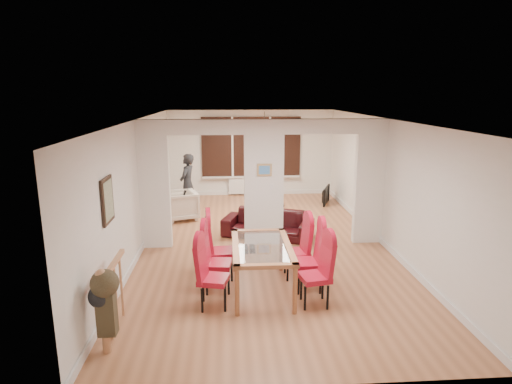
{
  "coord_description": "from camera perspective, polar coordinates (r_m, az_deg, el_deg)",
  "views": [
    {
      "loc": [
        -0.75,
        -8.49,
        3.12
      ],
      "look_at": [
        -0.12,
        0.6,
        0.98
      ],
      "focal_mm": 30.0,
      "sensor_mm": 36.0,
      "label": 1
    }
  ],
  "objects": [
    {
      "name": "bottle",
      "position": [
        11.51,
        0.12,
        -0.68
      ],
      "size": [
        0.07,
        0.07,
        0.29
      ],
      "primitive_type": "cylinder",
      "color": "#143F19",
      "rests_on": "coffee_table"
    },
    {
      "name": "person",
      "position": [
        11.28,
        -9.12,
        1.08
      ],
      "size": [
        0.66,
        0.54,
        1.57
      ],
      "primitive_type": "imported",
      "rotation": [
        0.0,
        0.0,
        -1.89
      ],
      "color": "black",
      "rests_on": "floor"
    },
    {
      "name": "dining_chair_rc",
      "position": [
        7.38,
        5.38,
        -7.54
      ],
      "size": [
        0.47,
        0.47,
        1.03
      ],
      "primitive_type": null,
      "rotation": [
        0.0,
        0.0,
        0.15
      ],
      "color": "#A91127",
      "rests_on": "floor"
    },
    {
      "name": "pendant_light",
      "position": [
        11.88,
        1.13,
        8.5
      ],
      "size": [
        0.36,
        0.36,
        0.36
      ],
      "primitive_type": "sphere",
      "color": "orange",
      "rests_on": "room_walls"
    },
    {
      "name": "dining_chair_la",
      "position": [
        6.41,
        -5.7,
        -10.87
      ],
      "size": [
        0.5,
        0.5,
        1.03
      ],
      "primitive_type": null,
      "rotation": [
        0.0,
        0.0,
        -0.24
      ],
      "color": "#A91127",
      "rests_on": "floor"
    },
    {
      "name": "television",
      "position": [
        12.39,
        8.97,
        -0.38
      ],
      "size": [
        0.84,
        0.43,
        0.49
      ],
      "primitive_type": "imported",
      "rotation": [
        0.0,
        0.0,
        1.18
      ],
      "color": "black",
      "rests_on": "floor"
    },
    {
      "name": "armchair",
      "position": [
        10.84,
        -10.02,
        -1.76
      ],
      "size": [
        0.97,
        0.99,
        0.72
      ],
      "primitive_type": "imported",
      "rotation": [
        0.0,
        0.0,
        -1.26
      ],
      "color": "beige",
      "rests_on": "floor"
    },
    {
      "name": "pillar_photo",
      "position": [
        8.56,
        1.12,
        2.97
      ],
      "size": [
        0.3,
        0.03,
        0.25
      ],
      "primitive_type": "cube",
      "color": "#4C8CD8",
      "rests_on": "divider_wall"
    },
    {
      "name": "bay_window_blinds",
      "position": [
        13.05,
        -0.64,
        6.06
      ],
      "size": [
        3.0,
        0.08,
        1.8
      ],
      "primitive_type": "cube",
      "color": "black",
      "rests_on": "room_walls"
    },
    {
      "name": "sofa",
      "position": [
        9.44,
        1.59,
        -4.28
      ],
      "size": [
        2.1,
        1.38,
        0.57
      ],
      "primitive_type": "imported",
      "rotation": [
        0.0,
        0.0,
        -0.34
      ],
      "color": "black",
      "rests_on": "floor"
    },
    {
      "name": "dining_chair_lb",
      "position": [
        6.9,
        -5.15,
        -8.92
      ],
      "size": [
        0.47,
        0.47,
        1.05
      ],
      "primitive_type": null,
      "rotation": [
        0.0,
        0.0,
        -0.11
      ],
      "color": "#A91127",
      "rests_on": "floor"
    },
    {
      "name": "wall_poster",
      "position": [
        6.51,
        -19.19,
        -1.05
      ],
      "size": [
        0.04,
        0.52,
        0.67
      ],
      "primitive_type": "cube",
      "color": "gray",
      "rests_on": "room_walls"
    },
    {
      "name": "stair_newel",
      "position": [
        6.07,
        -18.34,
        -12.56
      ],
      "size": [
        0.4,
        1.2,
        1.1
      ],
      "primitive_type": null,
      "color": "#B67C53",
      "rests_on": "floor"
    },
    {
      "name": "coffee_table",
      "position": [
        11.49,
        1.29,
        -2.01
      ],
      "size": [
        1.05,
        0.75,
        0.22
      ],
      "primitive_type": null,
      "rotation": [
        0.0,
        0.0,
        0.33
      ],
      "color": "black",
      "rests_on": "floor"
    },
    {
      "name": "radiator",
      "position": [
        13.22,
        -0.62,
        0.87
      ],
      "size": [
        1.4,
        0.08,
        0.5
      ],
      "primitive_type": "cube",
      "color": "white",
      "rests_on": "floor"
    },
    {
      "name": "room_walls",
      "position": [
        8.72,
        1.05,
        1.14
      ],
      "size": [
        5.0,
        9.0,
        2.6
      ],
      "primitive_type": null,
      "color": "silver",
      "rests_on": "floor"
    },
    {
      "name": "divider_wall",
      "position": [
        8.72,
        1.05,
        1.14
      ],
      "size": [
        5.0,
        0.18,
        2.6
      ],
      "primitive_type": "cube",
      "color": "white",
      "rests_on": "floor"
    },
    {
      "name": "dining_chair_ra",
      "position": [
        6.49,
        7.85,
        -10.55
      ],
      "size": [
        0.49,
        0.49,
        1.04
      ],
      "primitive_type": null,
      "rotation": [
        0.0,
        0.0,
        0.19
      ],
      "color": "#A91127",
      "rests_on": "floor"
    },
    {
      "name": "bowl",
      "position": [
        11.49,
        0.56,
        -1.3
      ],
      "size": [
        0.23,
        0.23,
        0.06
      ],
      "primitive_type": "imported",
      "color": "black",
      "rests_on": "coffee_table"
    },
    {
      "name": "dining_chair_lc",
      "position": [
        7.35,
        -4.7,
        -7.39
      ],
      "size": [
        0.47,
        0.47,
        1.08
      ],
      "primitive_type": null,
      "rotation": [
        0.0,
        0.0,
        0.09
      ],
      "color": "#A91127",
      "rests_on": "floor"
    },
    {
      "name": "floor",
      "position": [
        9.08,
        1.02,
        -6.91
      ],
      "size": [
        5.0,
        9.0,
        0.01
      ],
      "primitive_type": "cube",
      "color": "#A56742",
      "rests_on": "ground"
    },
    {
      "name": "dining_chair_rb",
      "position": [
        6.95,
        6.96,
        -8.75
      ],
      "size": [
        0.43,
        0.43,
        1.07
      ],
      "primitive_type": null,
      "rotation": [
        0.0,
        0.0,
        0.01
      ],
      "color": "#A91127",
      "rests_on": "floor"
    },
    {
      "name": "shoes",
      "position": [
        8.62,
        -0.98,
        -7.67
      ],
      "size": [
        0.25,
        0.27,
        0.1
      ],
      "primitive_type": null,
      "color": "black",
      "rests_on": "floor"
    },
    {
      "name": "dining_table",
      "position": [
        6.92,
        0.77,
        -10.08
      ],
      "size": [
        0.93,
        1.65,
        0.77
      ],
      "primitive_type": null,
      "color": "#A0613B",
      "rests_on": "floor"
    }
  ]
}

